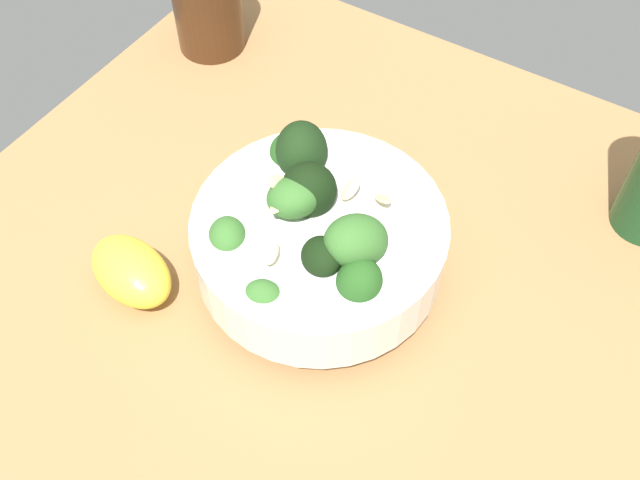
% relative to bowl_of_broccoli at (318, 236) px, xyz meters
% --- Properties ---
extents(ground_plane, '(0.58, 0.58, 0.04)m').
position_rel_bowl_of_broccoli_xyz_m(ground_plane, '(0.00, -0.00, -0.06)').
color(ground_plane, '#996D42').
extents(bowl_of_broccoli, '(0.18, 0.18, 0.10)m').
position_rel_bowl_of_broccoli_xyz_m(bowl_of_broccoli, '(0.00, 0.00, 0.00)').
color(bowl_of_broccoli, white).
rests_on(bowl_of_broccoli, ground_plane).
extents(lemon_wedge, '(0.08, 0.06, 0.04)m').
position_rel_bowl_of_broccoli_xyz_m(lemon_wedge, '(-0.11, -0.08, -0.02)').
color(lemon_wedge, yellow).
rests_on(lemon_wedge, ground_plane).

